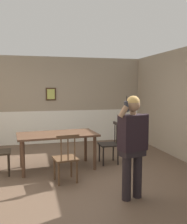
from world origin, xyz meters
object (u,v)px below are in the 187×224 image
chair_by_doorway (66,158)px  chair_at_table_head (110,143)px  dining_table (57,138)px  person_figure (133,141)px

chair_by_doorway → chair_at_table_head: chair_at_table_head is taller
dining_table → chair_by_doorway: 0.85m
person_figure → chair_at_table_head: bearing=-111.2°
chair_by_doorway → chair_at_table_head: 1.47m
chair_at_table_head → person_figure: bearing=173.6°
chair_at_table_head → person_figure: (-0.23, -1.85, 0.47)m
chair_by_doorway → person_figure: (0.92, -0.94, 0.47)m
dining_table → chair_at_table_head: (1.21, 0.10, -0.21)m
person_figure → dining_table: bearing=-74.9°
dining_table → chair_at_table_head: 1.24m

